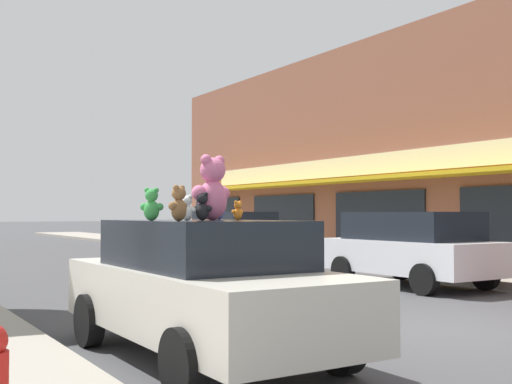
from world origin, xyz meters
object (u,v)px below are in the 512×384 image
object	(u,v)px
teddy_bear_orange	(238,211)
plush_art_car	(203,286)
teddy_bear_brown	(179,204)
teddy_bear_blue	(219,211)
parked_car_far_center	(411,246)
teddy_bear_black	(202,207)
parked_car_far_right	(234,236)
teddy_bear_green	(152,205)
teddy_bear_giant	(212,189)
teddy_bear_white	(187,208)

from	to	relation	value
teddy_bear_orange	plush_art_car	bearing A→B (deg)	10.28
teddy_bear_brown	teddy_bear_blue	distance (m)	1.61
teddy_bear_blue	parked_car_far_center	size ratio (longest dim) A/B	0.05
teddy_bear_orange	parked_car_far_center	distance (m)	7.60
plush_art_car	teddy_bear_black	bearing A→B (deg)	-120.97
plush_art_car	teddy_bear_brown	xyz separation A→B (m)	(-0.59, -0.62, 0.91)
teddy_bear_blue	parked_car_far_right	bearing A→B (deg)	-103.48
teddy_bear_brown	teddy_bear_green	world-z (taller)	teddy_bear_brown
teddy_bear_giant	teddy_bear_green	distance (m)	0.78
parked_car_far_right	parked_car_far_center	bearing A→B (deg)	-90.00
teddy_bear_blue	teddy_bear_black	bearing A→B (deg)	67.02
teddy_bear_brown	parked_car_far_right	world-z (taller)	teddy_bear_brown
teddy_bear_black	parked_car_far_right	world-z (taller)	teddy_bear_black
teddy_bear_black	teddy_bear_blue	xyz separation A→B (m)	(0.58, 0.69, -0.04)
teddy_bear_giant	parked_car_far_center	size ratio (longest dim) A/B	0.18
teddy_bear_giant	teddy_bear_orange	size ratio (longest dim) A/B	3.17
teddy_bear_green	parked_car_far_right	bearing A→B (deg)	-83.02
teddy_bear_black	parked_car_far_center	distance (m)	8.34
parked_car_far_right	teddy_bear_white	bearing A→B (deg)	-122.04
teddy_bear_blue	teddy_bear_green	distance (m)	1.33
teddy_bear_blue	teddy_bear_giant	bearing A→B (deg)	72.82
plush_art_car	teddy_bear_green	size ratio (longest dim) A/B	12.29
plush_art_car	teddy_bear_brown	world-z (taller)	teddy_bear_brown
teddy_bear_green	teddy_bear_white	bearing A→B (deg)	-137.43
teddy_bear_giant	teddy_bear_blue	xyz separation A→B (m)	(0.41, 0.59, -0.25)
teddy_bear_brown	teddy_bear_orange	size ratio (longest dim) A/B	1.56
teddy_bear_orange	teddy_bear_blue	xyz separation A→B (m)	(-0.07, 0.34, -0.01)
teddy_bear_white	teddy_bear_brown	bearing A→B (deg)	118.23
teddy_bear_white	parked_car_far_right	distance (m)	14.01
teddy_bear_green	parked_car_far_right	size ratio (longest dim) A/B	0.08
teddy_bear_giant	teddy_bear_black	xyz separation A→B (m)	(-0.18, -0.09, -0.20)
teddy_bear_black	teddy_bear_giant	bearing A→B (deg)	-93.87
teddy_bear_white	parked_car_far_center	world-z (taller)	teddy_bear_white
teddy_bear_green	parked_car_far_center	xyz separation A→B (m)	(7.85, 3.97, -0.83)
teddy_bear_brown	plush_art_car	bearing A→B (deg)	-163.14
plush_art_car	teddy_bear_blue	size ratio (longest dim) A/B	19.55
parked_car_far_center	teddy_bear_white	bearing A→B (deg)	-151.97
parked_car_far_right	teddy_bear_black	bearing A→B (deg)	-121.37
teddy_bear_orange	parked_car_far_center	size ratio (longest dim) A/B	0.06
teddy_bear_giant	parked_car_far_right	bearing A→B (deg)	-136.40
teddy_bear_green	teddy_bear_orange	bearing A→B (deg)	-125.71
teddy_bear_black	teddy_bear_brown	xyz separation A→B (m)	(-0.51, -0.49, 0.02)
parked_car_far_right	teddy_bear_blue	bearing A→B (deg)	-120.76
teddy_bear_orange	teddy_bear_white	size ratio (longest dim) A/B	0.82
parked_car_far_right	teddy_bear_orange	bearing A→B (deg)	-119.74
teddy_bear_white	teddy_bear_blue	xyz separation A→B (m)	(0.74, 0.63, -0.03)
teddy_bear_orange	parked_car_far_right	size ratio (longest dim) A/B	0.05
teddy_bear_giant	teddy_bear_white	distance (m)	0.40
teddy_bear_giant	parked_car_far_center	bearing A→B (deg)	-166.54
teddy_bear_giant	teddy_bear_black	world-z (taller)	teddy_bear_giant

